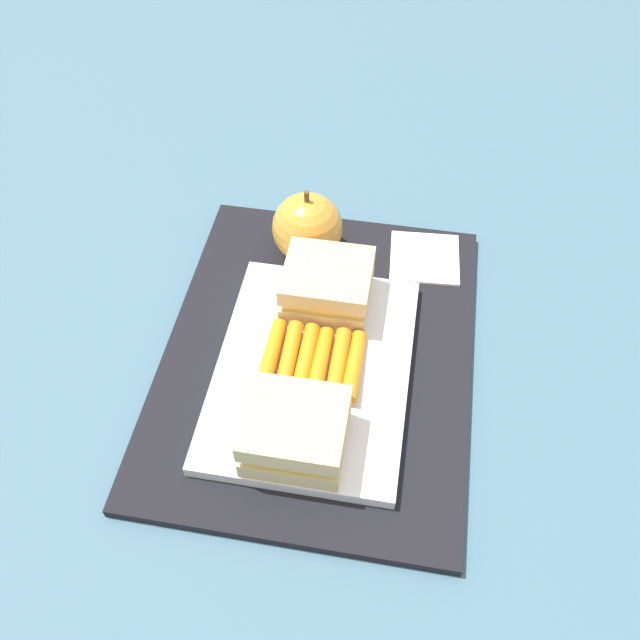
{
  "coord_description": "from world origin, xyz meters",
  "views": [
    {
      "loc": [
        -0.36,
        -0.06,
        0.52
      ],
      "look_at": [
        0.01,
        0.0,
        0.04
      ],
      "focal_mm": 38.45,
      "sensor_mm": 36.0,
      "label": 1
    }
  ],
  "objects_px": {
    "sandwich_half_right": "(327,285)",
    "apple": "(307,228)",
    "carrot_sticks_bundle": "(313,362)",
    "paper_napkin": "(425,258)",
    "food_tray": "(313,371)",
    "sandwich_half_left": "(295,431)"
  },
  "relations": [
    {
      "from": "carrot_sticks_bundle",
      "to": "paper_napkin",
      "type": "distance_m",
      "value": 0.18
    },
    {
      "from": "sandwich_half_right",
      "to": "apple",
      "type": "distance_m",
      "value": 0.08
    },
    {
      "from": "sandwich_half_right",
      "to": "carrot_sticks_bundle",
      "type": "xyz_separation_m",
      "value": [
        -0.08,
        0.0,
        -0.02
      ]
    },
    {
      "from": "food_tray",
      "to": "apple",
      "type": "bearing_deg",
      "value": 12.11
    },
    {
      "from": "sandwich_half_left",
      "to": "paper_napkin",
      "type": "bearing_deg",
      "value": -20.34
    },
    {
      "from": "food_tray",
      "to": "sandwich_half_right",
      "type": "bearing_deg",
      "value": 0.0
    },
    {
      "from": "food_tray",
      "to": "sandwich_half_left",
      "type": "height_order",
      "value": "sandwich_half_left"
    },
    {
      "from": "sandwich_half_right",
      "to": "carrot_sticks_bundle",
      "type": "bearing_deg",
      "value": 179.87
    },
    {
      "from": "carrot_sticks_bundle",
      "to": "apple",
      "type": "bearing_deg",
      "value": 12.05
    },
    {
      "from": "food_tray",
      "to": "paper_napkin",
      "type": "relative_size",
      "value": 3.29
    },
    {
      "from": "sandwich_half_right",
      "to": "apple",
      "type": "bearing_deg",
      "value": 24.32
    },
    {
      "from": "sandwich_half_right",
      "to": "apple",
      "type": "relative_size",
      "value": 0.98
    },
    {
      "from": "carrot_sticks_bundle",
      "to": "paper_napkin",
      "type": "bearing_deg",
      "value": -28.93
    },
    {
      "from": "sandwich_half_left",
      "to": "apple",
      "type": "relative_size",
      "value": 0.98
    },
    {
      "from": "food_tray",
      "to": "carrot_sticks_bundle",
      "type": "distance_m",
      "value": 0.01
    },
    {
      "from": "sandwich_half_left",
      "to": "apple",
      "type": "height_order",
      "value": "apple"
    },
    {
      "from": "carrot_sticks_bundle",
      "to": "paper_napkin",
      "type": "relative_size",
      "value": 1.26
    },
    {
      "from": "sandwich_half_left",
      "to": "apple",
      "type": "xyz_separation_m",
      "value": [
        0.23,
        0.03,
        0.0
      ]
    },
    {
      "from": "carrot_sticks_bundle",
      "to": "paper_napkin",
      "type": "height_order",
      "value": "carrot_sticks_bundle"
    },
    {
      "from": "sandwich_half_left",
      "to": "carrot_sticks_bundle",
      "type": "height_order",
      "value": "sandwich_half_left"
    },
    {
      "from": "carrot_sticks_bundle",
      "to": "apple",
      "type": "relative_size",
      "value": 1.07
    },
    {
      "from": "food_tray",
      "to": "sandwich_half_right",
      "type": "relative_size",
      "value": 2.88
    }
  ]
}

